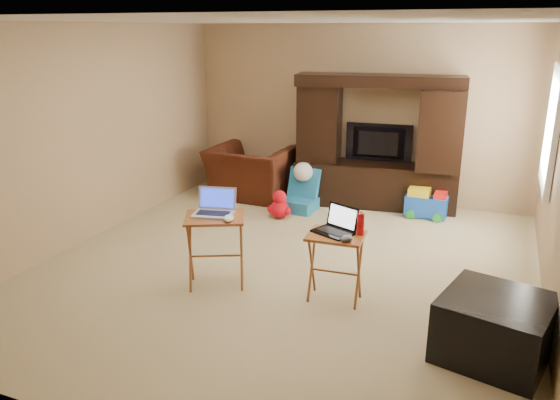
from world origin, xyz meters
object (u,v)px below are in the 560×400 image
at_px(television, 378,144).
at_px(recliner, 251,173).
at_px(tray_table_left, 216,251).
at_px(laptop_right, 333,221).
at_px(mouse_left, 229,218).
at_px(water_bottle, 361,224).
at_px(plush_toy, 280,204).
at_px(mouse_right, 347,238).
at_px(child_rocker, 299,190).
at_px(entertainment_center, 377,142).
at_px(laptop_left, 213,203).
at_px(ottoman, 495,328).
at_px(tray_table_right, 335,268).
at_px(push_toy, 426,202).

relative_size(television, recliner, 0.80).
bearing_deg(tray_table_left, laptop_right, -16.96).
relative_size(mouse_left, water_bottle, 0.73).
bearing_deg(plush_toy, mouse_left, -79.94).
xyz_separation_m(television, water_bottle, (0.52, -2.98, -0.13)).
bearing_deg(water_bottle, mouse_right, -109.29).
height_order(recliner, laptop_right, laptop_right).
relative_size(plush_toy, laptop_right, 1.13).
relative_size(child_rocker, water_bottle, 2.92).
distance_m(entertainment_center, child_rocker, 1.27).
xyz_separation_m(plush_toy, laptop_left, (0.16, -2.06, 0.65)).
bearing_deg(ottoman, mouse_right, 166.79).
height_order(tray_table_right, laptop_right, laptop_right).
distance_m(recliner, push_toy, 2.57).
height_order(entertainment_center, tray_table_right, entertainment_center).
relative_size(tray_table_right, laptop_left, 1.73).
bearing_deg(laptop_left, ottoman, -19.08).
bearing_deg(child_rocker, tray_table_left, -83.48).
bearing_deg(laptop_left, tray_table_left, -57.59).
xyz_separation_m(child_rocker, mouse_left, (0.25, -2.55, 0.46)).
height_order(child_rocker, push_toy, child_rocker).
distance_m(laptop_left, mouse_left, 0.26).
xyz_separation_m(entertainment_center, tray_table_right, (0.32, -2.97, -0.59)).
height_order(plush_toy, water_bottle, water_bottle).
distance_m(entertainment_center, push_toy, 1.08).
bearing_deg(ottoman, tray_table_left, 174.09).
distance_m(push_toy, water_bottle, 2.71).
distance_m(ottoman, mouse_right, 1.37).
bearing_deg(tray_table_left, plush_toy, 69.54).
relative_size(tray_table_left, laptop_right, 2.11).
relative_size(tray_table_left, mouse_right, 5.44).
bearing_deg(child_rocker, laptop_right, -57.76).
height_order(tray_table_right, mouse_right, mouse_right).
distance_m(laptop_left, mouse_right, 1.33).
relative_size(child_rocker, mouse_right, 4.42).
relative_size(entertainment_center, water_bottle, 11.17).
xyz_separation_m(ottoman, laptop_left, (-2.59, 0.29, 0.60)).
height_order(television, mouse_left, television).
distance_m(push_toy, laptop_right, 2.80).
relative_size(child_rocker, plush_toy, 1.51).
height_order(ottoman, laptop_left, laptop_left).
bearing_deg(mouse_left, water_bottle, 14.53).
distance_m(mouse_left, water_bottle, 1.21).
distance_m(child_rocker, tray_table_right, 2.63).
bearing_deg(laptop_right, entertainment_center, 118.79).
relative_size(laptop_right, mouse_right, 2.58).
distance_m(plush_toy, water_bottle, 2.49).
relative_size(television, water_bottle, 4.64).
bearing_deg(water_bottle, child_rocker, 122.28).
bearing_deg(laptop_right, mouse_left, -141.97).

